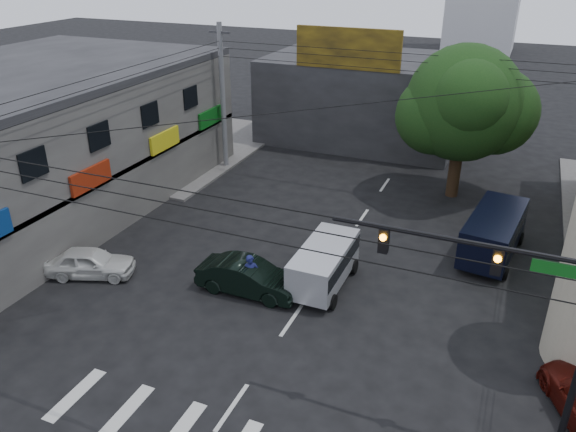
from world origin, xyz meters
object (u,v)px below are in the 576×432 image
Objects in this scene: street_tree at (464,104)px; dark_sedan at (249,277)px; white_compact at (90,262)px; utility_pole_far_left at (223,98)px; navy_van at (493,235)px; traffic_officer at (251,276)px; silver_minivan at (324,266)px; traffic_gantry at (524,303)px.

street_tree is 1.96× the size of dark_sedan.
street_tree is 21.01m from white_compact.
white_compact is at bearing -86.06° from utility_pole_far_left.
traffic_officer is at bearing 137.04° from navy_van.
silver_minivan is at bearing 0.63° from traffic_officer.
street_tree is 15.99m from dark_sedan.
white_compact is (0.99, -14.35, -3.94)m from utility_pole_far_left.
utility_pole_far_left is 15.93m from silver_minivan.
traffic_gantry reaches higher than dark_sedan.
navy_van is (2.73, -6.58, -4.40)m from street_tree.
traffic_gantry is 0.78× the size of utility_pole_far_left.
navy_van reaches higher than silver_minivan.
utility_pole_far_left reaches higher than navy_van.
silver_minivan is (2.74, 1.72, 0.21)m from dark_sedan.
traffic_officer is (-2.55, -1.87, -0.01)m from silver_minivan.
utility_pole_far_left reaches higher than silver_minivan.
silver_minivan is at bearing -45.85° from utility_pole_far_left.
navy_van is at bearing -49.13° from silver_minivan.
street_tree is at bearing -16.88° from silver_minivan.
traffic_officer is (-10.07, 4.00, -3.89)m from traffic_gantry.
street_tree is at bearing 29.98° from navy_van.
navy_van is 2.99× the size of traffic_officer.
navy_van is at bearing -17.95° from utility_pole_far_left.
silver_minivan is at bearing 138.24° from navy_van.
utility_pole_far_left is at bearing 44.24° from silver_minivan.
dark_sedan is at bearing 157.93° from traffic_gantry.
silver_minivan is 3.16m from traffic_officer.
white_compact is at bearing 101.33° from dark_sedan.
utility_pole_far_left is at bearing -176.05° from street_tree.
dark_sedan is at bearing 135.84° from navy_van.
traffic_gantry is at bearing -119.13° from white_compact.
navy_van reaches higher than traffic_officer.
silver_minivan is 8.49m from navy_van.
silver_minivan is (-7.53, 5.88, -3.89)m from traffic_gantry.
dark_sedan is 1.01× the size of silver_minivan.
traffic_gantry reaches higher than navy_van.
street_tree is 0.95× the size of utility_pole_far_left.
white_compact is 7.39m from traffic_officer.
navy_van is (17.23, -5.58, -3.52)m from utility_pole_far_left.
traffic_officer is at bearing 158.32° from traffic_gantry.
silver_minivan is 0.78× the size of navy_van.
utility_pole_far_left is at bearing 79.51° from navy_van.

